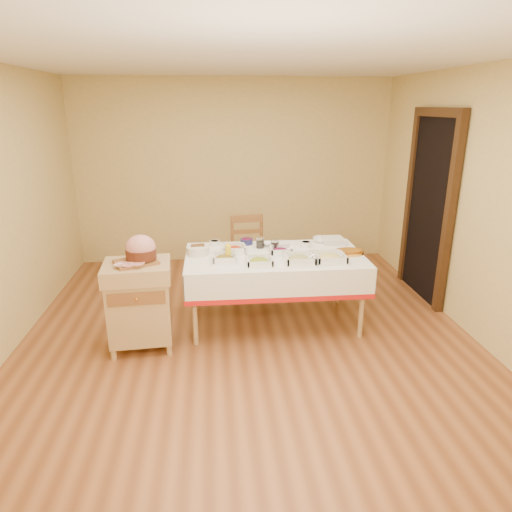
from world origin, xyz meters
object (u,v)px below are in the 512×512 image
(mustard_bottle, at_px, (228,251))
(brass_platter, at_px, (349,252))
(dining_chair, at_px, (249,255))
(bread_basket, at_px, (198,250))
(plate_stack, at_px, (333,241))
(butcher_cart, at_px, (139,300))
(preserve_jar_right, at_px, (275,245))
(ham_on_board, at_px, (140,251))
(dining_table, at_px, (274,269))
(preserve_jar_left, at_px, (260,243))

(mustard_bottle, relative_size, brass_platter, 0.54)
(dining_chair, relative_size, bread_basket, 4.10)
(mustard_bottle, height_order, plate_stack, mustard_bottle)
(plate_stack, xyz_separation_m, brass_platter, (0.07, -0.37, -0.01))
(butcher_cart, xyz_separation_m, preserve_jar_right, (1.35, 0.57, 0.33))
(dining_chair, height_order, mustard_bottle, dining_chair)
(plate_stack, bearing_deg, ham_on_board, -160.36)
(ham_on_board, height_order, brass_platter, ham_on_board)
(dining_table, relative_size, preserve_jar_left, 15.50)
(ham_on_board, relative_size, plate_stack, 1.72)
(dining_chair, height_order, preserve_jar_left, dining_chair)
(dining_chair, bearing_deg, dining_table, -77.29)
(preserve_jar_left, xyz_separation_m, preserve_jar_right, (0.15, -0.09, 0.00))
(dining_chair, distance_m, mustard_bottle, 1.03)
(dining_table, height_order, butcher_cart, butcher_cart)
(butcher_cart, relative_size, plate_stack, 3.78)
(mustard_bottle, distance_m, brass_platter, 1.25)
(ham_on_board, xyz_separation_m, preserve_jar_right, (1.32, 0.54, -0.15))
(dining_chair, xyz_separation_m, preserve_jar_right, (0.22, -0.69, 0.32))
(butcher_cart, xyz_separation_m, plate_stack, (2.03, 0.74, 0.31))
(dining_chair, height_order, brass_platter, dining_chair)
(dining_chair, bearing_deg, brass_platter, -42.76)
(butcher_cart, relative_size, preserve_jar_right, 7.15)
(dining_chair, relative_size, mustard_bottle, 5.45)
(ham_on_board, bearing_deg, butcher_cart, -141.86)
(butcher_cart, relative_size, preserve_jar_left, 7.26)
(ham_on_board, xyz_separation_m, plate_stack, (1.99, 0.71, -0.17))
(preserve_jar_left, xyz_separation_m, bread_basket, (-0.66, -0.16, -0.01))
(dining_chair, xyz_separation_m, plate_stack, (0.89, -0.51, 0.30))
(dining_table, height_order, ham_on_board, ham_on_board)
(mustard_bottle, height_order, bread_basket, mustard_bottle)
(preserve_jar_left, distance_m, brass_platter, 0.94)
(preserve_jar_left, height_order, plate_stack, preserve_jar_left)
(butcher_cart, height_order, preserve_jar_left, preserve_jar_left)
(butcher_cart, xyz_separation_m, brass_platter, (2.10, 0.37, 0.29))
(dining_table, bearing_deg, ham_on_board, -163.56)
(dining_table, xyz_separation_m, preserve_jar_left, (-0.12, 0.25, 0.21))
(butcher_cart, relative_size, ham_on_board, 2.20)
(butcher_cart, height_order, brass_platter, butcher_cart)
(ham_on_board, xyz_separation_m, preserve_jar_left, (1.17, 0.63, -0.15))
(butcher_cart, relative_size, dining_chair, 0.89)
(ham_on_board, bearing_deg, preserve_jar_left, 28.41)
(ham_on_board, height_order, bread_basket, ham_on_board)
(mustard_bottle, bearing_deg, brass_platter, 2.02)
(brass_platter, bearing_deg, preserve_jar_left, 161.67)
(dining_table, relative_size, preserve_jar_right, 15.27)
(preserve_jar_right, distance_m, plate_stack, 0.70)
(dining_chair, relative_size, preserve_jar_right, 8.01)
(butcher_cart, bearing_deg, dining_table, 17.20)
(bread_basket, bearing_deg, mustard_bottle, -29.77)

